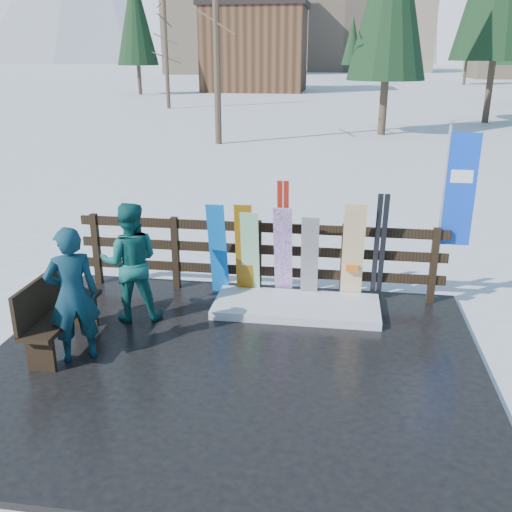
% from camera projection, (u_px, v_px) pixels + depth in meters
% --- Properties ---
extents(ground, '(700.00, 700.00, 0.00)m').
position_uv_depth(ground, '(232.00, 369.00, 6.87)').
color(ground, white).
rests_on(ground, ground).
extents(deck, '(6.00, 5.00, 0.08)m').
position_uv_depth(deck, '(231.00, 366.00, 6.86)').
color(deck, black).
rests_on(deck, ground).
extents(fence, '(5.60, 0.10, 1.15)m').
position_uv_depth(fence, '(258.00, 252.00, 8.68)').
color(fence, black).
rests_on(fence, deck).
extents(snow_patch, '(2.37, 1.00, 0.12)m').
position_uv_depth(snow_patch, '(296.00, 307.00, 8.23)').
color(snow_patch, white).
rests_on(snow_patch, deck).
extents(bench, '(0.41, 1.50, 0.97)m').
position_uv_depth(bench, '(56.00, 308.00, 7.08)').
color(bench, black).
rests_on(bench, deck).
extents(snowboard_0, '(0.27, 0.37, 1.48)m').
position_uv_depth(snowboard_0, '(218.00, 250.00, 8.52)').
color(snowboard_0, blue).
rests_on(snowboard_0, deck).
extents(snowboard_1, '(0.27, 0.27, 1.36)m').
position_uv_depth(snowboard_1, '(250.00, 255.00, 8.47)').
color(snowboard_1, white).
rests_on(snowboard_1, deck).
extents(snowboard_2, '(0.26, 0.23, 1.47)m').
position_uv_depth(snowboard_2, '(244.00, 251.00, 8.47)').
color(snowboard_2, orange).
rests_on(snowboard_2, deck).
extents(snowboard_3, '(0.27, 0.44, 1.47)m').
position_uv_depth(snowboard_3, '(283.00, 253.00, 8.39)').
color(snowboard_3, white).
rests_on(snowboard_3, deck).
extents(snowboard_4, '(0.25, 0.21, 1.32)m').
position_uv_depth(snowboard_4, '(310.00, 259.00, 8.36)').
color(snowboard_4, black).
rests_on(snowboard_4, deck).
extents(snowboard_5, '(0.31, 0.37, 1.56)m').
position_uv_depth(snowboard_5, '(353.00, 254.00, 8.23)').
color(snowboard_5, white).
rests_on(snowboard_5, deck).
extents(ski_pair_a, '(0.16, 0.33, 1.83)m').
position_uv_depth(ski_pair_a, '(283.00, 240.00, 8.39)').
color(ski_pair_a, '#A11F13').
rests_on(ski_pair_a, deck).
extents(ski_pair_b, '(0.17, 0.32, 1.70)m').
position_uv_depth(ski_pair_b, '(379.00, 249.00, 8.22)').
color(ski_pair_b, black).
rests_on(ski_pair_b, deck).
extents(rental_flag, '(0.45, 0.04, 2.60)m').
position_uv_depth(rental_flag, '(455.00, 197.00, 8.01)').
color(rental_flag, silver).
rests_on(rental_flag, deck).
extents(person_front, '(0.73, 0.67, 1.67)m').
position_uv_depth(person_front, '(72.00, 295.00, 6.68)').
color(person_front, '#12474C').
rests_on(person_front, deck).
extents(person_back, '(0.94, 0.82, 1.66)m').
position_uv_depth(person_back, '(130.00, 262.00, 7.74)').
color(person_back, '#125652').
rests_on(person_back, deck).
extents(resort_buildings, '(73.00, 87.60, 22.60)m').
position_uv_depth(resort_buildings, '(347.00, 21.00, 111.05)').
color(resort_buildings, tan).
rests_on(resort_buildings, ground).
extents(trees, '(42.04, 68.67, 13.08)m').
position_uv_depth(trees, '(380.00, 28.00, 48.96)').
color(trees, '#382B1E').
rests_on(trees, ground).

